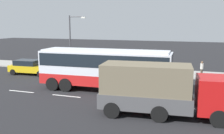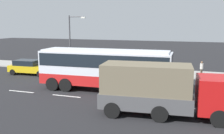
# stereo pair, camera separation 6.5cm
# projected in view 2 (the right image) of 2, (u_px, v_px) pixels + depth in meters

# --- Properties ---
(ground_plane) EXTENTS (120.00, 120.00, 0.00)m
(ground_plane) POSITION_uv_depth(u_px,v_px,m) (121.00, 91.00, 21.22)
(ground_plane) COLOR black
(sidewalk_curb) EXTENTS (80.00, 4.00, 0.15)m
(sidewalk_curb) POSITION_uv_depth(u_px,v_px,m) (142.00, 72.00, 29.17)
(sidewalk_curb) COLOR gray
(sidewalk_curb) RESTS_ON ground_plane
(lane_centreline) EXTENTS (28.07, 0.16, 0.01)m
(lane_centreline) POSITION_uv_depth(u_px,v_px,m) (19.00, 91.00, 21.05)
(lane_centreline) COLOR white
(lane_centreline) RESTS_ON ground_plane
(coach_bus) EXTENTS (10.84, 3.07, 3.39)m
(coach_bus) POSITION_uv_depth(u_px,v_px,m) (105.00, 66.00, 20.99)
(coach_bus) COLOR red
(coach_bus) RESTS_ON ground_plane
(cargo_truck) EXTENTS (7.89, 3.15, 3.12)m
(cargo_truck) POSITION_uv_depth(u_px,v_px,m) (161.00, 89.00, 15.37)
(cargo_truck) COLOR red
(cargo_truck) RESTS_ON ground_plane
(car_yellow_taxi) EXTENTS (4.64, 2.14, 1.57)m
(car_yellow_taxi) POSITION_uv_depth(u_px,v_px,m) (30.00, 67.00, 27.87)
(car_yellow_taxi) COLOR gold
(car_yellow_taxi) RESTS_ON ground_plane
(pedestrian_near_curb) EXTENTS (0.32, 0.32, 1.57)m
(pedestrian_near_curb) POSITION_uv_depth(u_px,v_px,m) (202.00, 68.00, 25.96)
(pedestrian_near_curb) COLOR brown
(pedestrian_near_curb) RESTS_ON sidewalk_curb
(pedestrian_at_crossing) EXTENTS (0.32, 0.32, 1.75)m
(pedestrian_at_crossing) POSITION_uv_depth(u_px,v_px,m) (98.00, 61.00, 30.09)
(pedestrian_at_crossing) COLOR #38334C
(pedestrian_at_crossing) RESTS_ON sidewalk_curb
(street_lamp) EXTENTS (2.08, 0.24, 6.23)m
(street_lamp) POSITION_uv_depth(u_px,v_px,m) (72.00, 38.00, 29.53)
(street_lamp) COLOR #47474C
(street_lamp) RESTS_ON sidewalk_curb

